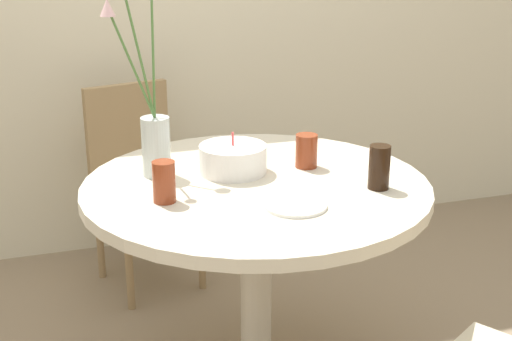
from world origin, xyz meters
The scene contains 8 objects.
dining_table centered at (0.00, 0.00, 0.62)m, with size 1.12×1.12×0.75m.
chair_near_front centered at (-0.24, 0.93, 0.49)m, with size 0.49×0.49×0.88m.
birthday_cake centered at (-0.04, 0.12, 0.80)m, with size 0.22×0.22×0.14m.
flower_vase centered at (-0.30, 0.18, 0.95)m, with size 0.20×0.18×0.70m.
side_plate centered at (0.05, -0.24, 0.76)m, with size 0.19×0.19×0.01m.
drink_glass_0 centered at (-0.31, -0.08, 0.82)m, with size 0.07×0.07×0.13m.
drink_glass_1 centered at (0.35, -0.17, 0.82)m, with size 0.07×0.07×0.14m.
drink_glass_2 centered at (0.21, 0.09, 0.81)m, with size 0.07×0.07×0.11m.
Camera 1 is at (-0.65, -2.04, 1.54)m, focal length 50.00 mm.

